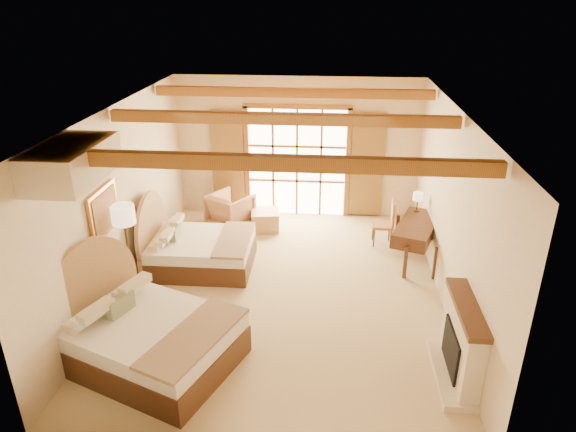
# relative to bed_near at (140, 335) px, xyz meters

# --- Properties ---
(floor) EXTENTS (7.00, 7.00, 0.00)m
(floor) POSITION_rel_bed_near_xyz_m (1.81, 2.06, -0.45)
(floor) COLOR #CBB384
(floor) RESTS_ON ground
(wall_back) EXTENTS (5.50, 0.00, 5.50)m
(wall_back) POSITION_rel_bed_near_xyz_m (1.81, 5.56, 1.15)
(wall_back) COLOR beige
(wall_back) RESTS_ON ground
(wall_left) EXTENTS (0.00, 7.00, 7.00)m
(wall_left) POSITION_rel_bed_near_xyz_m (-0.94, 2.06, 1.15)
(wall_left) COLOR beige
(wall_left) RESTS_ON ground
(wall_right) EXTENTS (0.00, 7.00, 7.00)m
(wall_right) POSITION_rel_bed_near_xyz_m (4.56, 2.06, 1.15)
(wall_right) COLOR beige
(wall_right) RESTS_ON ground
(ceiling) EXTENTS (7.00, 7.00, 0.00)m
(ceiling) POSITION_rel_bed_near_xyz_m (1.81, 2.06, 2.75)
(ceiling) COLOR #AA7938
(ceiling) RESTS_ON ground
(ceiling_beams) EXTENTS (5.39, 4.60, 0.18)m
(ceiling_beams) POSITION_rel_bed_near_xyz_m (1.81, 2.06, 2.63)
(ceiling_beams) COLOR olive
(ceiling_beams) RESTS_ON ceiling
(french_doors) EXTENTS (3.95, 0.08, 2.60)m
(french_doors) POSITION_rel_bed_near_xyz_m (1.81, 5.50, 0.80)
(french_doors) COLOR white
(french_doors) RESTS_ON ground
(fireplace) EXTENTS (0.46, 1.40, 1.16)m
(fireplace) POSITION_rel_bed_near_xyz_m (4.41, 0.06, 0.07)
(fireplace) COLOR beige
(fireplace) RESTS_ON ground
(painting) EXTENTS (0.06, 0.95, 0.75)m
(painting) POSITION_rel_bed_near_xyz_m (-0.89, 1.31, 1.30)
(painting) COLOR #C2833A
(painting) RESTS_ON wall_left
(canopy_valance) EXTENTS (0.70, 1.40, 0.45)m
(canopy_valance) POSITION_rel_bed_near_xyz_m (-0.59, 0.06, 2.50)
(canopy_valance) COLOR #F9E9C1
(canopy_valance) RESTS_ON ceiling
(bed_near) EXTENTS (2.83, 2.40, 1.47)m
(bed_near) POSITION_rel_bed_near_xyz_m (0.00, 0.00, 0.00)
(bed_near) COLOR #492D17
(bed_near) RESTS_ON floor
(bed_far) EXTENTS (1.97, 1.54, 1.29)m
(bed_far) POSITION_rel_bed_near_xyz_m (0.02, 2.79, -0.05)
(bed_far) COLOR #492D17
(bed_far) RESTS_ON floor
(nightstand) EXTENTS (0.57, 0.57, 0.59)m
(nightstand) POSITION_rel_bed_near_xyz_m (-0.67, 1.10, -0.15)
(nightstand) COLOR #492D17
(nightstand) RESTS_ON floor
(floor_lamp) EXTENTS (0.37, 0.37, 1.76)m
(floor_lamp) POSITION_rel_bed_near_xyz_m (-0.69, 1.52, 1.05)
(floor_lamp) COLOR #382B1C
(floor_lamp) RESTS_ON floor
(armchair) EXTENTS (1.17, 1.18, 0.79)m
(armchair) POSITION_rel_bed_near_xyz_m (0.39, 4.64, -0.05)
(armchair) COLOR #A46F4B
(armchair) RESTS_ON floor
(ottoman) EXTENTS (0.68, 0.68, 0.43)m
(ottoman) POSITION_rel_bed_near_xyz_m (1.18, 4.57, -0.23)
(ottoman) COLOR tan
(ottoman) RESTS_ON floor
(desk) EXTENTS (1.13, 1.64, 0.81)m
(desk) POSITION_rel_bed_near_xyz_m (4.28, 3.40, -0.01)
(desk) COLOR #492D17
(desk) RESTS_ON floor
(desk_chair) EXTENTS (0.45, 0.45, 0.98)m
(desk_chair) POSITION_rel_bed_near_xyz_m (3.72, 4.06, -0.14)
(desk_chair) COLOR #B48545
(desk_chair) RESTS_ON floor
(desk_lamp) EXTENTS (0.20, 0.20, 0.40)m
(desk_lamp) POSITION_rel_bed_near_xyz_m (4.34, 3.96, 0.67)
(desk_lamp) COLOR #382B1C
(desk_lamp) RESTS_ON desk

